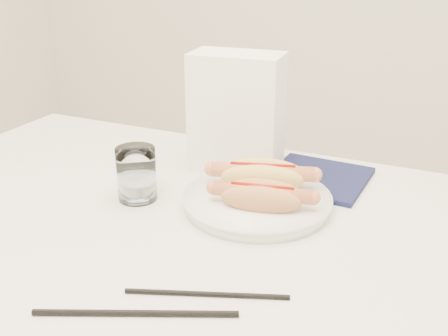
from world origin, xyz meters
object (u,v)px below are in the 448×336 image
at_px(hotdog_right, 262,196).
at_px(water_glass, 137,174).
at_px(hotdog_left, 263,176).
at_px(napkin_box, 237,113).
at_px(plate, 257,203).
at_px(table, 188,267).

height_order(hotdog_right, water_glass, water_glass).
height_order(hotdog_left, water_glass, water_glass).
bearing_deg(napkin_box, plate, -60.76).
xyz_separation_m(table, water_glass, (-0.13, 0.07, 0.11)).
xyz_separation_m(plate, napkin_box, (-0.10, 0.14, 0.10)).
bearing_deg(hotdog_left, hotdog_right, -85.87).
distance_m(plate, water_glass, 0.21).
height_order(hotdog_left, hotdog_right, hotdog_left).
xyz_separation_m(table, napkin_box, (-0.03, 0.26, 0.17)).
distance_m(water_glass, napkin_box, 0.23).
relative_size(water_glass, napkin_box, 0.41).
bearing_deg(hotdog_right, napkin_box, 112.94).
bearing_deg(napkin_box, hotdog_left, -53.75).
relative_size(hotdog_left, water_glass, 1.89).
relative_size(table, plate, 5.12).
bearing_deg(hotdog_left, napkin_box, 115.21).
height_order(hotdog_right, napkin_box, napkin_box).
relative_size(table, hotdog_right, 7.62).
bearing_deg(hotdog_right, table, -145.33).
height_order(plate, napkin_box, napkin_box).
relative_size(plate, water_glass, 2.57).
bearing_deg(water_glass, napkin_box, 63.17).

